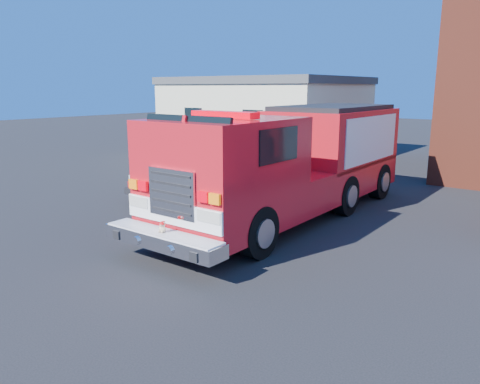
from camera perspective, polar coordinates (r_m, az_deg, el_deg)
The scene contains 4 objects.
ground at distance 12.52m, azimuth 3.35°, elevation -4.86°, with size 100.00×100.00×0.00m, color black.
side_building at distance 27.80m, azimuth 3.10°, elevation 9.37°, with size 10.20×8.20×4.35m.
fire_engine at distance 13.76m, azimuth 6.49°, elevation 3.80°, with size 3.06×10.47×3.22m.
pickup_truck at distance 17.00m, azimuth -4.79°, elevation 2.67°, with size 2.09×5.46×1.77m.
Camera 1 is at (6.67, -9.91, 3.75)m, focal length 35.00 mm.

